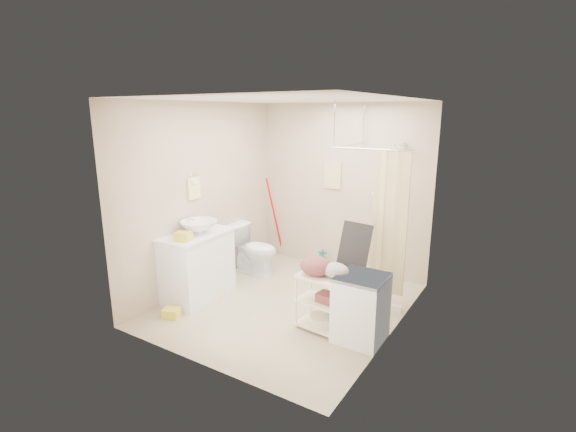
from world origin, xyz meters
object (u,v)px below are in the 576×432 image
(vanity, at_px, (198,265))
(laundry_rack, at_px, (323,298))
(toilet, at_px, (254,249))
(washing_machine, at_px, (361,308))

(vanity, xyz_separation_m, laundry_rack, (1.85, 0.08, -0.05))
(vanity, relative_size, toilet, 1.33)
(vanity, xyz_separation_m, washing_machine, (2.30, 0.12, -0.08))
(toilet, height_order, laundry_rack, laundry_rack)
(toilet, distance_m, washing_machine, 2.40)
(toilet, bearing_deg, washing_machine, -114.87)
(laundry_rack, bearing_deg, toilet, 154.63)
(washing_machine, distance_m, laundry_rack, 0.45)
(washing_machine, bearing_deg, toilet, 154.83)
(vanity, height_order, laundry_rack, vanity)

